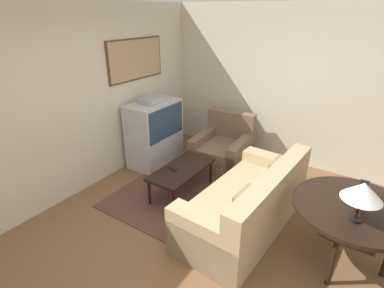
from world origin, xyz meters
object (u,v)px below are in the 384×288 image
tv (155,132)px  couch (248,205)px  table_lamp (363,191)px  mantel_clock (362,192)px  armchair (223,148)px  coffee_table (182,171)px  console_table (354,211)px

tv → couch: bearing=-109.4°
table_lamp → mantel_clock: size_ratio=1.94×
armchair → table_lamp: 2.89m
armchair → mantel_clock: size_ratio=4.88×
coffee_table → mantel_clock: 2.34m
console_table → table_lamp: bearing=-173.5°
console_table → table_lamp: (-0.25, -0.03, 0.39)m
console_table → mantel_clock: mantel_clock is taller
couch → console_table: (0.05, -1.13, 0.34)m
armchair → console_table: (-1.36, -2.24, 0.39)m
tv → couch: (-0.75, -2.14, -0.26)m
table_lamp → armchair: bearing=54.6°
table_lamp → mantel_clock: table_lamp is taller
couch → armchair: size_ratio=1.94×
tv → couch: tv is taller
armchair → coffee_table: 1.26m
couch → coffee_table: bearing=-94.5°
mantel_clock → armchair: bearing=61.5°
coffee_table → console_table: 2.28m
armchair → coffee_table: size_ratio=0.96×
armchair → mantel_clock: bearing=-32.9°
couch → table_lamp: bearing=83.6°
coffee_table → mantel_clock: mantel_clock is taller
couch → table_lamp: size_ratio=4.87×
couch → armchair: same height
console_table → mantel_clock: size_ratio=5.69×
couch → armchair: (1.41, 1.11, -0.05)m
couch → coffee_table: size_ratio=1.87×
tv → couch: size_ratio=0.60×
table_lamp → mantel_clock: bearing=-0.2°
couch → mantel_clock: size_ratio=9.48×
table_lamp → coffee_table: bearing=81.2°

